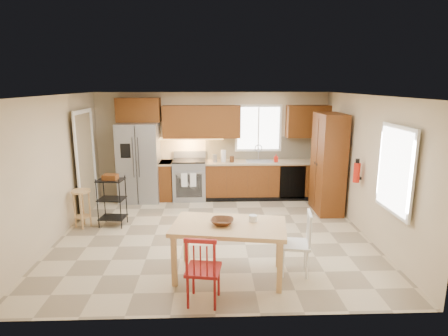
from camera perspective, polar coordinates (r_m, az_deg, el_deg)
name	(u,v)px	position (r m, az deg, el deg)	size (l,w,h in m)	color
floor	(214,234)	(6.96, -1.58, -10.02)	(5.50, 5.50, 0.00)	tan
ceiling	(213,95)	(6.42, -1.72, 11.01)	(5.50, 5.00, 0.02)	silver
wall_back	(213,145)	(9.04, -1.76, 3.55)	(5.50, 0.02, 2.50)	#CCB793
wall_front	(215,217)	(4.18, -1.39, -7.48)	(5.50, 0.02, 2.50)	#CCB793
wall_left	(55,169)	(7.12, -24.37, -0.11)	(0.02, 5.00, 2.50)	#CCB793
wall_right	(367,166)	(7.15, 20.98, 0.23)	(0.02, 5.00, 2.50)	#CCB793
refrigerator	(139,162)	(8.89, -12.76, 0.85)	(0.92, 0.75, 1.82)	gray
range_stove	(190,180)	(8.91, -5.26, -1.83)	(0.76, 0.63, 0.92)	gray
base_cabinet_narrow	(166,180)	(8.97, -8.76, -1.89)	(0.30, 0.60, 0.90)	brown
base_cabinet_run	(267,180)	(9.01, 6.52, -1.76)	(2.92, 0.60, 0.90)	brown
dishwasher	(292,182)	(8.83, 10.40, -2.18)	(0.60, 0.02, 0.78)	black
backsplash	(266,148)	(9.13, 6.37, 3.09)	(2.92, 0.03, 0.55)	beige
upper_over_fridge	(138,110)	(8.92, -12.91, 8.62)	(1.00, 0.35, 0.55)	#633210
upper_left_block	(202,122)	(8.79, -3.42, 7.05)	(1.80, 0.35, 0.75)	#633210
upper_right_block	(308,121)	(9.08, 12.67, 6.95)	(1.00, 0.35, 0.75)	#633210
window_back	(258,128)	(9.03, 5.25, 6.06)	(1.12, 0.04, 1.12)	white
sink	(259,163)	(8.89, 5.38, 0.78)	(0.62, 0.46, 0.16)	gray
undercab_glow	(189,139)	(8.83, -5.35, 4.46)	(1.60, 0.30, 0.01)	#FFBF66
soap_bottle	(276,158)	(8.82, 7.93, 1.52)	(0.09, 0.09, 0.19)	red
paper_towel	(223,156)	(8.73, -0.10, 1.83)	(0.12, 0.12, 0.28)	white
canister_steel	(215,158)	(8.74, -1.41, 1.50)	(0.11, 0.11, 0.18)	gray
canister_wood	(232,159)	(8.73, 1.22, 1.35)	(0.10, 0.10, 0.14)	#532A16
pantry	(328,163)	(8.18, 15.59, 0.68)	(0.50, 0.95, 2.10)	brown
fire_extinguisher	(357,173)	(7.27, 19.57, -0.67)	(0.12, 0.12, 0.36)	red
window_right	(396,170)	(6.06, 24.68, -0.28)	(0.04, 1.02, 1.32)	white
doorway	(85,164)	(8.32, -20.42, 0.54)	(0.04, 0.95, 2.10)	#8C7A59
dining_table	(229,251)	(5.42, 0.78, -12.49)	(1.57, 0.88, 0.76)	tan
chair_red	(203,268)	(4.80, -3.15, -14.99)	(0.43, 0.43, 0.92)	maroon
chair_white	(295,243)	(5.56, 10.77, -11.18)	(0.43, 0.43, 0.92)	white
table_bowl	(222,225)	(5.26, -0.29, -8.64)	(0.32, 0.32, 0.08)	#532A16
table_jar	(253,220)	(5.38, 4.43, -7.88)	(0.12, 0.12, 0.13)	white
bar_stool	(82,209)	(7.66, -20.79, -5.81)	(0.36, 0.36, 0.73)	tan
utility_cart	(112,202)	(7.52, -16.69, -4.92)	(0.48, 0.37, 0.96)	black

